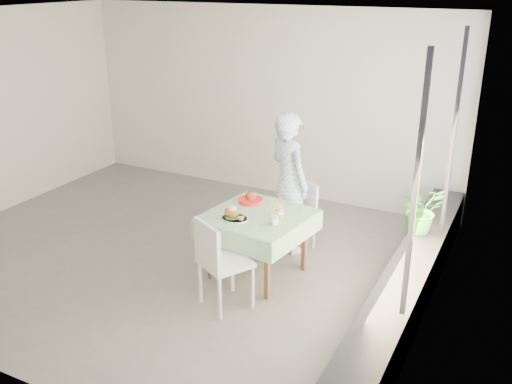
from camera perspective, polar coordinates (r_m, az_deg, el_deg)
The scene contains 15 objects.
floor at distance 7.08m, azimuth -8.16°, elevation -6.19°, with size 6.00×6.00×0.00m, color #585653.
ceiling at distance 6.31m, azimuth -9.52°, elevation 17.02°, with size 6.00×6.00×0.00m, color white.
wall_back at distance 8.65m, azimuth 0.89°, elevation 8.97°, with size 6.00×0.02×2.80m, color silver.
wall_right at distance 5.46m, azimuth 17.89°, elevation 0.56°, with size 0.02×5.00×2.80m, color silver.
window_pane at distance 5.38m, azimuth 17.88°, elevation 3.10°, with size 0.01×4.80×2.18m, color #D1E0F9.
window_ledge at distance 5.97m, azimuth 14.75°, elevation -9.51°, with size 0.40×4.80×0.50m, color black.
cafe_table at distance 6.37m, azimuth 0.20°, elevation -4.57°, with size 1.17×1.17×0.74m.
chair_far at distance 7.11m, azimuth 3.99°, elevation -3.59°, with size 0.53×0.53×0.83m.
chair_near at distance 5.89m, azimuth -3.16°, elevation -8.72°, with size 0.62×0.62×0.96m.
diner at distance 6.84m, azimuth 3.28°, elevation 0.96°, with size 0.63×0.42×1.74m, color #87B1D8.
main_dish at distance 6.12m, azimuth -2.30°, elevation -2.29°, with size 0.30×0.30×0.15m.
juice_cup_orange at distance 6.16m, azimuth 2.32°, elevation -1.95°, with size 0.10×0.10×0.29m.
juice_cup_lemonade at distance 5.98m, azimuth 1.83°, elevation -2.78°, with size 0.09×0.09×0.26m.
second_dish at distance 6.56m, azimuth -0.52°, elevation -0.73°, with size 0.28×0.28×0.13m.
potted_plant at distance 6.57m, azimuth 16.20°, elevation -1.64°, with size 0.49×0.43×0.55m, color #34822B.
Camera 1 is at (3.70, -5.10, 3.23)m, focal length 40.00 mm.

